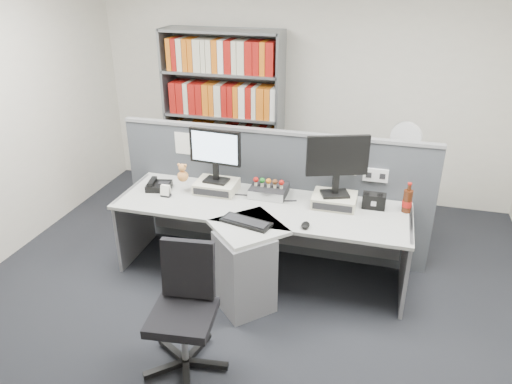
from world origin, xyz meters
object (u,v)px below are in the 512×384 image
(desktop_pc, at_px, (269,191))
(filing_cabinet, at_px, (397,201))
(monitor_right, at_px, (337,161))
(speaker, at_px, (374,201))
(keyboard, at_px, (246,222))
(desk_fan, at_px, (406,141))
(mouse, at_px, (305,225))
(desk_calendar, at_px, (166,191))
(desk, at_px, (254,243))
(cola_bottle, at_px, (407,201))
(office_chair, at_px, (185,305))
(desk_phone, at_px, (158,186))
(shelving_unit, at_px, (224,118))
(monitor_left, at_px, (215,151))

(desktop_pc, bearing_deg, filing_cabinet, 39.22)
(monitor_right, height_order, speaker, monitor_right)
(keyboard, xyz_separation_m, desk_fan, (1.23, 1.54, 0.30))
(mouse, bearing_deg, desk_calendar, 170.05)
(desk, bearing_deg, cola_bottle, 19.03)
(desk, relative_size, monitor_right, 4.78)
(filing_cabinet, xyz_separation_m, desk_fan, (0.00, -0.00, 0.68))
(keyboard, bearing_deg, desk_calendar, 160.70)
(desktop_pc, bearing_deg, desk_fan, 39.21)
(desktop_pc, xyz_separation_m, desk_calendar, (-0.90, -0.28, 0.00))
(desktop_pc, bearing_deg, office_chair, -99.73)
(office_chair, bearing_deg, mouse, 53.41)
(desk, bearing_deg, desk_phone, 164.60)
(desk_fan, bearing_deg, office_chair, -120.82)
(shelving_unit, distance_m, office_chair, 2.96)
(keyboard, bearing_deg, desk_fan, 51.47)
(desk_calendar, xyz_separation_m, speaker, (1.85, 0.27, 0.02))
(monitor_left, relative_size, desktop_pc, 1.53)
(cola_bottle, distance_m, desk_fan, 1.00)
(speaker, relative_size, cola_bottle, 0.73)
(speaker, height_order, desk_fan, desk_fan)
(mouse, relative_size, filing_cabinet, 0.16)
(mouse, distance_m, desk_phone, 1.52)
(monitor_right, relative_size, desk_fan, 1.02)
(monitor_left, bearing_deg, desk_phone, -169.34)
(keyboard, distance_m, shelving_unit, 2.19)
(monitor_right, relative_size, office_chair, 0.59)
(monitor_left, relative_size, mouse, 4.50)
(desktop_pc, xyz_separation_m, office_chair, (-0.24, -1.43, -0.27))
(monitor_right, distance_m, filing_cabinet, 1.41)
(cola_bottle, xyz_separation_m, shelving_unit, (-2.14, 1.42, 0.15))
(desk_fan, xyz_separation_m, office_chair, (-1.43, -2.39, -0.54))
(mouse, bearing_deg, keyboard, -172.22)
(desk, height_order, monitor_right, monitor_right)
(desk, relative_size, desk_calendar, 23.85)
(cola_bottle, xyz_separation_m, desk_fan, (-0.04, 0.97, 0.21))
(monitor_left, relative_size, desk_calendar, 4.60)
(desktop_pc, relative_size, desk_fan, 0.62)
(monitor_right, height_order, desk_phone, monitor_right)
(shelving_unit, bearing_deg, monitor_right, -43.86)
(monitor_left, relative_size, filing_cabinet, 0.72)
(mouse, relative_size, office_chair, 0.12)
(monitor_left, relative_size, speaker, 2.53)
(desk_phone, distance_m, desk_fan, 2.50)
(shelving_unit, height_order, desk_fan, shelving_unit)
(shelving_unit, xyz_separation_m, office_chair, (0.67, -2.84, -0.49))
(monitor_right, xyz_separation_m, office_chair, (-0.85, -1.38, -0.65))
(desktop_pc, bearing_deg, monitor_left, -174.05)
(monitor_left, height_order, cola_bottle, monitor_left)
(shelving_unit, bearing_deg, cola_bottle, -33.64)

